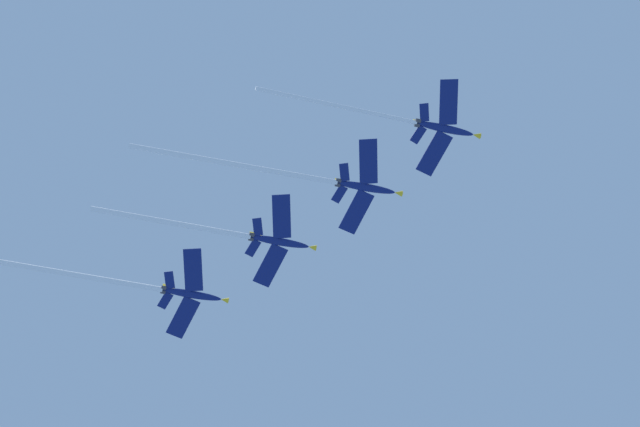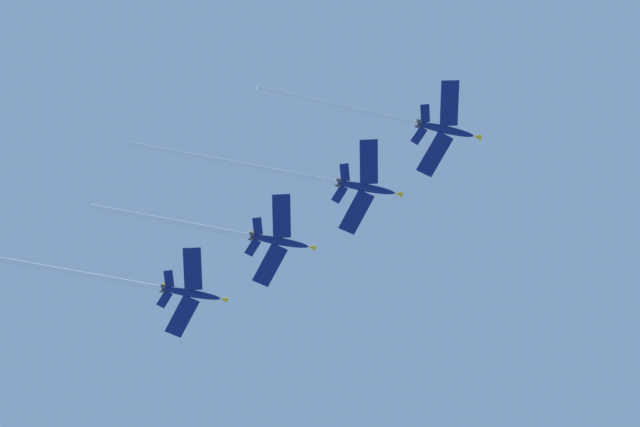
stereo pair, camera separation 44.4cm
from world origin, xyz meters
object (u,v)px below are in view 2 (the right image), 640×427
(jet_lead, at_px, (412,122))
(jet_third, at_px, (233,233))
(jet_fourth, at_px, (134,283))
(jet_second, at_px, (304,176))

(jet_lead, height_order, jet_third, jet_lead)
(jet_third, relative_size, jet_fourth, 0.89)
(jet_lead, relative_size, jet_second, 0.85)
(jet_third, bearing_deg, jet_fourth, 49.94)
(jet_lead, distance_m, jet_third, 41.57)
(jet_second, xyz_separation_m, jet_fourth, (28.48, 28.38, -2.91))
(jet_second, relative_size, jet_fourth, 1.08)
(jet_lead, bearing_deg, jet_third, 45.95)
(jet_second, bearing_deg, jet_fourth, 44.90)
(jet_lead, relative_size, jet_third, 1.02)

